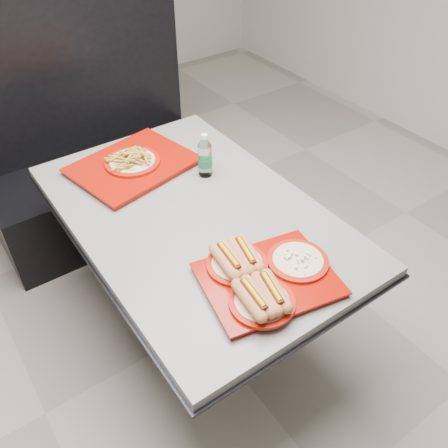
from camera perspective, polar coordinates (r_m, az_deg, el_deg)
ground at (r=2.46m, az=-2.83°, el=-12.27°), size 6.00×6.00×0.00m
diner_table at (r=2.02m, az=-3.36°, el=-2.16°), size 0.92×1.42×0.75m
booth_bench at (r=2.94m, az=-14.86°, el=7.12°), size 1.30×0.57×1.35m
tray_near at (r=1.61m, az=4.72°, el=-6.28°), size 0.50×0.43×0.10m
tray_far at (r=2.19m, az=-10.93°, el=7.22°), size 0.58×0.50×0.10m
water_bottle at (r=2.08m, az=-2.30°, el=7.97°), size 0.06×0.06×0.20m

